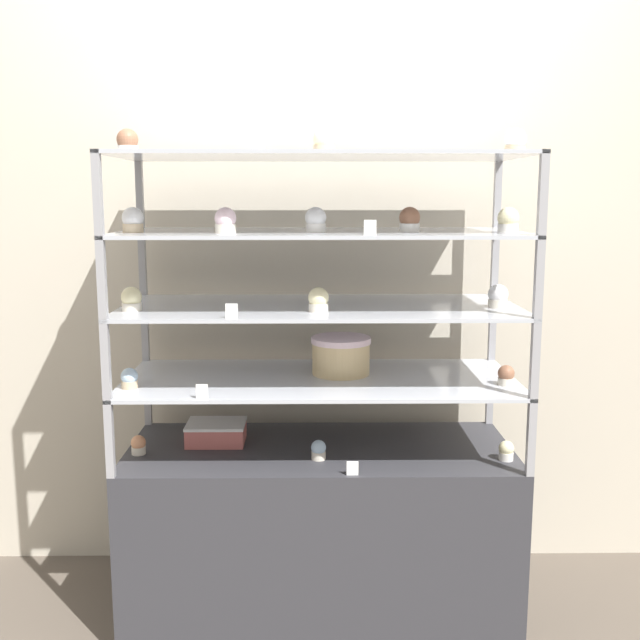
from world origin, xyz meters
name	(u,v)px	position (x,y,z in m)	size (l,w,h in m)	color
ground_plane	(320,608)	(0.00, 0.00, 0.00)	(20.00, 20.00, 0.00)	brown
back_wall	(319,231)	(0.00, 0.42, 1.30)	(8.00, 0.05, 2.60)	beige
display_base	(320,529)	(0.00, 0.00, 0.30)	(1.29, 0.55, 0.59)	#333338
display_riser_lower	(320,381)	(0.00, 0.00, 0.82)	(1.29, 0.55, 0.24)	#99999E
display_riser_middle	(320,309)	(0.00, 0.00, 1.06)	(1.29, 0.55, 0.24)	#99999E
display_riser_upper	(320,235)	(0.00, 0.00, 1.31)	(1.29, 0.55, 0.24)	#99999E
display_riser_top	(320,158)	(0.00, 0.00, 1.55)	(1.29, 0.55, 0.24)	#99999E
layer_cake_centerpiece	(341,355)	(0.07, 0.05, 0.90)	(0.20, 0.20, 0.13)	#DBBC84
sheet_cake_frosted	(216,432)	(-0.36, 0.05, 0.63)	(0.20, 0.16, 0.07)	#C66660
cupcake_0	(138,445)	(-0.60, -0.06, 0.62)	(0.05, 0.05, 0.06)	beige
cupcake_1	(319,450)	(-0.01, -0.12, 0.62)	(0.05, 0.05, 0.06)	beige
cupcake_2	(506,451)	(0.60, -0.13, 0.62)	(0.05, 0.05, 0.06)	white
price_tag_0	(353,468)	(0.10, -0.26, 0.61)	(0.04, 0.00, 0.04)	white
cupcake_3	(129,379)	(-0.60, -0.13, 0.86)	(0.05, 0.05, 0.07)	#CCB28C
cupcake_4	(506,376)	(0.59, -0.11, 0.86)	(0.05, 0.05, 0.07)	beige
price_tag_1	(202,391)	(-0.36, -0.26, 0.86)	(0.04, 0.00, 0.04)	white
cupcake_5	(132,300)	(-0.59, -0.11, 1.11)	(0.06, 0.06, 0.08)	beige
cupcake_6	(318,300)	(-0.01, -0.13, 1.11)	(0.06, 0.06, 0.08)	beige
cupcake_7	(498,297)	(0.57, -0.06, 1.11)	(0.06, 0.06, 0.08)	beige
price_tag_2	(232,311)	(-0.26, -0.26, 1.10)	(0.04, 0.00, 0.04)	white
cupcake_8	(133,221)	(-0.58, -0.09, 1.36)	(0.07, 0.07, 0.08)	#CCB28C
cupcake_9	(225,221)	(-0.29, -0.13, 1.36)	(0.07, 0.07, 0.08)	beige
cupcake_10	(316,220)	(-0.01, -0.08, 1.36)	(0.07, 0.07, 0.08)	white
cupcake_11	(410,220)	(0.28, -0.07, 1.36)	(0.07, 0.07, 0.08)	white
cupcake_12	(508,221)	(0.58, -0.11, 1.36)	(0.07, 0.07, 0.08)	white
price_tag_3	(370,228)	(0.14, -0.26, 1.34)	(0.04, 0.00, 0.04)	white
cupcake_13	(128,142)	(-0.60, -0.05, 1.60)	(0.07, 0.07, 0.07)	white
cupcake_14	(324,141)	(0.01, -0.09, 1.60)	(0.07, 0.07, 0.07)	#CCB28C
cupcake_15	(515,141)	(0.60, -0.08, 1.60)	(0.07, 0.07, 0.07)	#CCB28C
price_tag_4	(258,141)	(-0.18, -0.26, 1.58)	(0.04, 0.00, 0.04)	white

